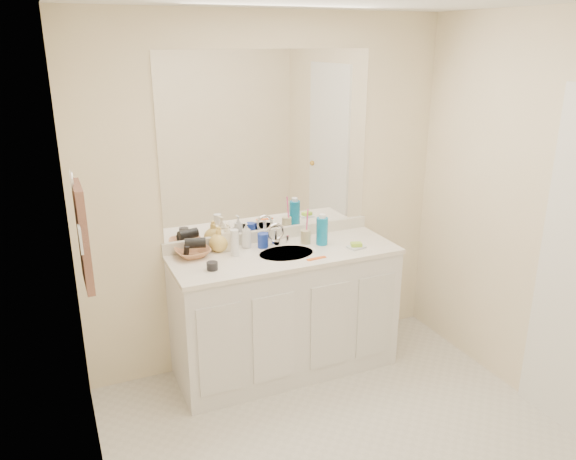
# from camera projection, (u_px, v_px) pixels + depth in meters

# --- Properties ---
(wall_back) EXTENTS (2.60, 0.02, 2.40)m
(wall_back) POSITION_uv_depth(u_px,v_px,m) (269.00, 195.00, 3.85)
(wall_back) COLOR #FCECC5
(wall_back) RESTS_ON floor
(wall_left) EXTENTS (0.02, 2.60, 2.40)m
(wall_left) POSITION_uv_depth(u_px,v_px,m) (88.00, 309.00, 2.23)
(wall_left) COLOR #FCECC5
(wall_left) RESTS_ON floor
(wall_right) EXTENTS (0.02, 2.60, 2.40)m
(wall_right) POSITION_uv_depth(u_px,v_px,m) (563.00, 226.00, 3.22)
(wall_right) COLOR #FCECC5
(wall_right) RESTS_ON floor
(vanity_cabinet) EXTENTS (1.50, 0.55, 0.85)m
(vanity_cabinet) POSITION_uv_depth(u_px,v_px,m) (285.00, 314.00, 3.86)
(vanity_cabinet) COLOR silver
(vanity_cabinet) RESTS_ON floor
(countertop) EXTENTS (1.52, 0.57, 0.03)m
(countertop) POSITION_uv_depth(u_px,v_px,m) (285.00, 254.00, 3.72)
(countertop) COLOR white
(countertop) RESTS_ON vanity_cabinet
(backsplash) EXTENTS (1.52, 0.03, 0.08)m
(backsplash) POSITION_uv_depth(u_px,v_px,m) (270.00, 235.00, 3.93)
(backsplash) COLOR silver
(backsplash) RESTS_ON countertop
(sink_basin) EXTENTS (0.37, 0.37, 0.02)m
(sink_basin) POSITION_uv_depth(u_px,v_px,m) (286.00, 255.00, 3.70)
(sink_basin) COLOR beige
(sink_basin) RESTS_ON countertop
(faucet) EXTENTS (0.02, 0.02, 0.11)m
(faucet) POSITION_uv_depth(u_px,v_px,m) (276.00, 237.00, 3.84)
(faucet) COLOR silver
(faucet) RESTS_ON countertop
(mirror) EXTENTS (1.48, 0.01, 1.20)m
(mirror) POSITION_uv_depth(u_px,v_px,m) (269.00, 143.00, 3.73)
(mirror) COLOR white
(mirror) RESTS_ON wall_back
(blue_mug) EXTENTS (0.08, 0.08, 0.10)m
(blue_mug) POSITION_uv_depth(u_px,v_px,m) (263.00, 240.00, 3.79)
(blue_mug) COLOR #1732A4
(blue_mug) RESTS_ON countertop
(tan_cup) EXTENTS (0.09, 0.09, 0.09)m
(tan_cup) POSITION_uv_depth(u_px,v_px,m) (306.00, 237.00, 3.86)
(tan_cup) COLOR tan
(tan_cup) RESTS_ON countertop
(toothbrush) EXTENTS (0.01, 0.04, 0.20)m
(toothbrush) POSITION_uv_depth(u_px,v_px,m) (307.00, 222.00, 3.84)
(toothbrush) COLOR #FF4395
(toothbrush) RESTS_ON tan_cup
(mouthwash_bottle) EXTENTS (0.09, 0.09, 0.19)m
(mouthwash_bottle) POSITION_uv_depth(u_px,v_px,m) (322.00, 231.00, 3.83)
(mouthwash_bottle) COLOR #0E7BAF
(mouthwash_bottle) RESTS_ON countertop
(soap_dish) EXTENTS (0.12, 0.11, 0.01)m
(soap_dish) POSITION_uv_depth(u_px,v_px,m) (356.00, 247.00, 3.79)
(soap_dish) COLOR silver
(soap_dish) RESTS_ON countertop
(green_soap) EXTENTS (0.09, 0.07, 0.03)m
(green_soap) POSITION_uv_depth(u_px,v_px,m) (356.00, 245.00, 3.78)
(green_soap) COLOR #A0D834
(green_soap) RESTS_ON soap_dish
(orange_comb) EXTENTS (0.14, 0.04, 0.01)m
(orange_comb) POSITION_uv_depth(u_px,v_px,m) (316.00, 258.00, 3.60)
(orange_comb) COLOR #FF601A
(orange_comb) RESTS_ON countertop
(dark_jar) EXTENTS (0.09, 0.09, 0.05)m
(dark_jar) POSITION_uv_depth(u_px,v_px,m) (212.00, 266.00, 3.43)
(dark_jar) COLOR black
(dark_jar) RESTS_ON countertop
(extra_white_bottle) EXTENTS (0.07, 0.07, 0.18)m
(extra_white_bottle) POSITION_uv_depth(u_px,v_px,m) (235.00, 243.00, 3.63)
(extra_white_bottle) COLOR white
(extra_white_bottle) RESTS_ON countertop
(soap_bottle_white) EXTENTS (0.08, 0.08, 0.18)m
(soap_bottle_white) POSITION_uv_depth(u_px,v_px,m) (246.00, 235.00, 3.77)
(soap_bottle_white) COLOR silver
(soap_bottle_white) RESTS_ON countertop
(soap_bottle_cream) EXTENTS (0.11, 0.11, 0.19)m
(soap_bottle_cream) POSITION_uv_depth(u_px,v_px,m) (228.00, 236.00, 3.73)
(soap_bottle_cream) COLOR #FFF2CF
(soap_bottle_cream) RESTS_ON countertop
(soap_bottle_yellow) EXTENTS (0.17, 0.17, 0.17)m
(soap_bottle_yellow) POSITION_uv_depth(u_px,v_px,m) (219.00, 239.00, 3.71)
(soap_bottle_yellow) COLOR #EAC15B
(soap_bottle_yellow) RESTS_ON countertop
(wicker_basket) EXTENTS (0.25, 0.25, 0.05)m
(wicker_basket) POSITION_uv_depth(u_px,v_px,m) (193.00, 252.00, 3.63)
(wicker_basket) COLOR #B37148
(wicker_basket) RESTS_ON countertop
(hair_dryer) EXTENTS (0.15, 0.10, 0.07)m
(hair_dryer) POSITION_uv_depth(u_px,v_px,m) (195.00, 243.00, 3.62)
(hair_dryer) COLOR black
(hair_dryer) RESTS_ON wicker_basket
(towel_ring) EXTENTS (0.01, 0.11, 0.11)m
(towel_ring) POSITION_uv_depth(u_px,v_px,m) (72.00, 180.00, 2.80)
(towel_ring) COLOR silver
(towel_ring) RESTS_ON wall_left
(hand_towel) EXTENTS (0.04, 0.32, 0.55)m
(hand_towel) POSITION_uv_depth(u_px,v_px,m) (83.00, 236.00, 2.90)
(hand_towel) COLOR brown
(hand_towel) RESTS_ON towel_ring
(switch_plate) EXTENTS (0.01, 0.08, 0.13)m
(switch_plate) POSITION_uv_depth(u_px,v_px,m) (80.00, 240.00, 2.71)
(switch_plate) COLOR silver
(switch_plate) RESTS_ON wall_left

